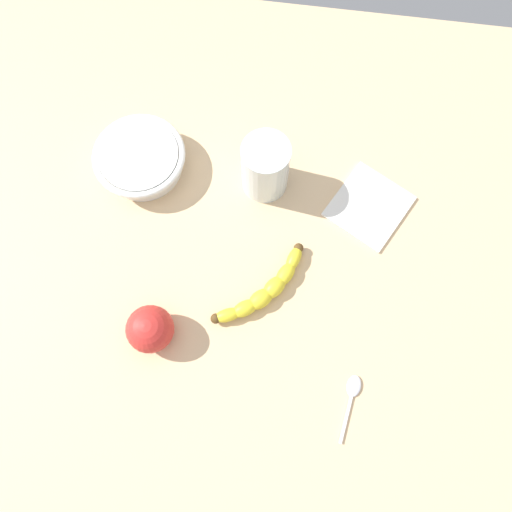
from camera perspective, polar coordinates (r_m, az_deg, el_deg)
name	(u,v)px	position (r cm, az deg, el deg)	size (l,w,h in cm)	color
wooden_tabletop	(240,273)	(85.82, -1.90, -2.02)	(120.00, 120.00, 3.00)	#DBB585
banana	(265,290)	(81.94, 1.09, -4.18)	(14.75, 16.48, 3.05)	yellow
smoothie_glass	(265,168)	(84.97, 1.13, 10.56)	(8.51, 8.51, 12.30)	silver
ceramic_bowl	(141,159)	(91.51, -13.81, 11.34)	(17.06, 17.06, 5.06)	white
apple_fruit	(150,329)	(80.24, -12.71, -8.63)	(7.96, 7.96, 7.96)	red
teaspoon	(353,390)	(82.84, 11.66, -15.63)	(3.25, 11.29, 0.80)	silver
folded_napkin	(369,206)	(90.39, 13.54, 5.89)	(12.57, 13.32, 0.60)	white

